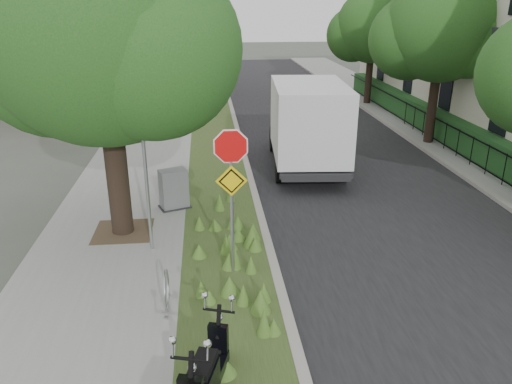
# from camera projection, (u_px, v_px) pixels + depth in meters

# --- Properties ---
(ground) EXTENTS (120.00, 120.00, 0.00)m
(ground) POSITION_uv_depth(u_px,v_px,m) (303.00, 288.00, 10.19)
(ground) COLOR #4C5147
(ground) RESTS_ON ground
(sidewalk_near) EXTENTS (3.50, 60.00, 0.12)m
(sidewalk_near) POSITION_uv_depth(u_px,v_px,m) (144.00, 151.00, 19.04)
(sidewalk_near) COLOR gray
(sidewalk_near) RESTS_ON ground
(verge) EXTENTS (2.00, 60.00, 0.12)m
(verge) POSITION_uv_depth(u_px,v_px,m) (216.00, 149.00, 19.29)
(verge) COLOR #324B20
(verge) RESTS_ON ground
(kerb_near) EXTENTS (0.20, 60.00, 0.13)m
(kerb_near) POSITION_uv_depth(u_px,v_px,m) (242.00, 148.00, 19.39)
(kerb_near) COLOR #9E9991
(kerb_near) RESTS_ON ground
(road) EXTENTS (7.00, 60.00, 0.01)m
(road) POSITION_uv_depth(u_px,v_px,m) (330.00, 147.00, 19.74)
(road) COLOR black
(road) RESTS_ON ground
(kerb_far) EXTENTS (0.20, 60.00, 0.13)m
(kerb_far) POSITION_uv_depth(u_px,v_px,m) (416.00, 143.00, 20.05)
(kerb_far) COLOR #9E9991
(kerb_far) RESTS_ON ground
(footpath_far) EXTENTS (3.20, 60.00, 0.12)m
(footpath_far) POSITION_uv_depth(u_px,v_px,m) (456.00, 142.00, 20.21)
(footpath_far) COLOR gray
(footpath_far) RESTS_ON ground
(street_tree_main) EXTENTS (6.21, 5.54, 7.66)m
(street_tree_main) POSITION_uv_depth(u_px,v_px,m) (99.00, 34.00, 10.71)
(street_tree_main) COLOR black
(street_tree_main) RESTS_ON ground
(bare_post) EXTENTS (0.08, 0.08, 4.00)m
(bare_post) POSITION_uv_depth(u_px,v_px,m) (145.00, 166.00, 10.79)
(bare_post) COLOR #A5A8AD
(bare_post) RESTS_ON ground
(bike_hoop) EXTENTS (0.06, 0.78, 0.77)m
(bike_hoop) POSITION_uv_depth(u_px,v_px,m) (166.00, 290.00, 9.20)
(bike_hoop) COLOR #A5A8AD
(bike_hoop) RESTS_ON ground
(sign_assembly) EXTENTS (0.94, 0.08, 3.22)m
(sign_assembly) POSITION_uv_depth(u_px,v_px,m) (231.00, 173.00, 9.75)
(sign_assembly) COLOR #A5A8AD
(sign_assembly) RESTS_ON ground
(fence_far) EXTENTS (0.04, 24.00, 1.00)m
(fence_far) POSITION_uv_depth(u_px,v_px,m) (434.00, 128.00, 19.89)
(fence_far) COLOR black
(fence_far) RESTS_ON ground
(hedge_far) EXTENTS (1.00, 24.00, 1.10)m
(hedge_far) POSITION_uv_depth(u_px,v_px,m) (451.00, 128.00, 19.96)
(hedge_far) COLOR #18441E
(hedge_far) RESTS_ON footpath_far
(brick_building) EXTENTS (9.40, 10.40, 8.30)m
(brick_building) POSITION_uv_depth(u_px,v_px,m) (67.00, 23.00, 28.15)
(brick_building) COLOR maroon
(brick_building) RESTS_ON ground
(far_tree_b) EXTENTS (4.83, 4.31, 6.56)m
(far_tree_b) POSITION_uv_depth(u_px,v_px,m) (440.00, 31.00, 18.57)
(far_tree_b) COLOR black
(far_tree_b) RESTS_ON ground
(far_tree_c) EXTENTS (4.37, 3.89, 5.93)m
(far_tree_c) POSITION_uv_depth(u_px,v_px,m) (371.00, 30.00, 26.13)
(far_tree_c) COLOR black
(far_tree_c) RESTS_ON ground
(scooter_far) EXTENTS (0.66, 1.62, 0.79)m
(scooter_far) POSITION_uv_depth(u_px,v_px,m) (207.00, 377.00, 7.08)
(scooter_far) COLOR black
(scooter_far) RESTS_ON ground
(box_truck) EXTENTS (2.61, 5.75, 2.53)m
(box_truck) POSITION_uv_depth(u_px,v_px,m) (307.00, 121.00, 16.84)
(box_truck) COLOR #262628
(box_truck) RESTS_ON ground
(utility_cabinet) EXTENTS (0.95, 0.80, 1.08)m
(utility_cabinet) POSITION_uv_depth(u_px,v_px,m) (174.00, 190.00, 13.60)
(utility_cabinet) COLOR #262628
(utility_cabinet) RESTS_ON ground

